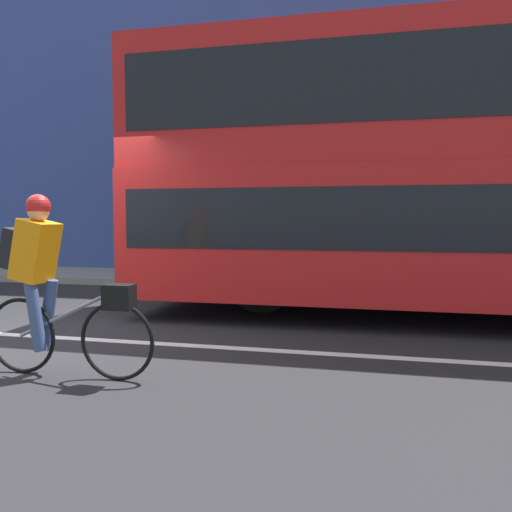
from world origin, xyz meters
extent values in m
plane|color=#232326|center=(0.00, 0.00, 0.00)|extent=(80.00, 80.00, 0.00)
cube|color=silver|center=(0.00, 0.11, 0.00)|extent=(50.00, 0.14, 0.01)
cube|color=gray|center=(0.00, 5.46, 0.07)|extent=(60.00, 2.12, 0.14)
cube|color=#33478C|center=(0.00, 6.67, 4.84)|extent=(60.00, 0.30, 9.68)
cylinder|color=black|center=(2.45, 2.27, 0.54)|extent=(1.08, 0.30, 1.08)
cube|color=#B21919|center=(5.35, 2.27, 1.21)|extent=(9.35, 2.46, 1.77)
cube|color=black|center=(5.35, 2.27, 1.42)|extent=(8.98, 2.48, 0.78)
cube|color=#B21919|center=(5.35, 2.27, 2.98)|extent=(9.35, 2.36, 1.78)
cube|color=black|center=(5.35, 2.27, 3.07)|extent=(8.98, 2.38, 1.00)
torus|color=black|center=(1.89, -1.16, 0.35)|extent=(0.70, 0.04, 0.70)
torus|color=black|center=(0.92, -1.16, 0.35)|extent=(0.70, 0.04, 0.70)
cylinder|color=slate|center=(1.40, -1.16, 0.57)|extent=(0.98, 0.03, 0.48)
cylinder|color=slate|center=(1.04, -1.16, 0.61)|extent=(0.03, 0.03, 0.52)
cube|color=black|center=(1.92, -1.16, 0.74)|extent=(0.26, 0.16, 0.22)
cube|color=orange|center=(1.11, -1.16, 1.14)|extent=(0.37, 0.32, 0.58)
cube|color=black|center=(0.91, -1.16, 1.16)|extent=(0.21, 0.26, 0.38)
cylinder|color=#384C7A|center=(1.15, -1.07, 0.56)|extent=(0.22, 0.11, 0.63)
cylinder|color=#384C7A|center=(1.15, -1.25, 0.56)|extent=(0.20, 0.11, 0.63)
sphere|color=tan|center=(1.15, -1.16, 1.49)|extent=(0.19, 0.19, 0.19)
sphere|color=red|center=(1.15, -1.16, 1.53)|extent=(0.21, 0.21, 0.21)
camera|label=1|loc=(4.03, -5.07, 1.44)|focal=35.00mm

